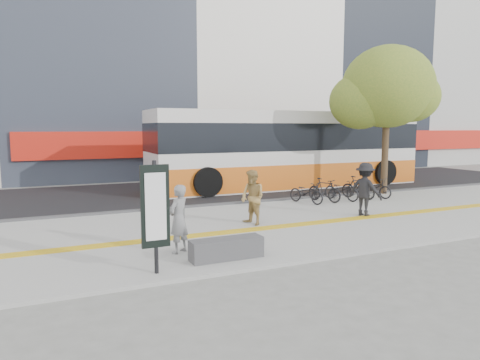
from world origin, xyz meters
name	(u,v)px	position (x,y,z in m)	size (l,w,h in m)	color
ground	(299,237)	(0.00, 0.00, 0.00)	(120.00, 120.00, 0.00)	slate
sidewalk	(272,224)	(0.00, 1.50, 0.04)	(40.00, 7.00, 0.08)	gray
tactile_strip	(281,226)	(0.00, 1.00, 0.09)	(40.00, 0.45, 0.01)	gold
street	(193,191)	(0.00, 9.00, 0.03)	(40.00, 8.00, 0.06)	black
curb	(227,205)	(0.00, 5.00, 0.07)	(40.00, 0.25, 0.14)	#3B3B3E
bench	(227,249)	(-2.60, -1.20, 0.30)	(1.60, 0.45, 0.45)	#3B3B3E
signboard	(155,208)	(-4.20, -1.51, 1.37)	(0.55, 0.10, 2.20)	black
street_tree	(385,89)	(7.18, 4.82, 4.51)	(4.40, 3.80, 6.31)	#372619
bus	(289,152)	(4.72, 8.50, 1.75)	(13.49, 3.20, 3.59)	silver
bicycle_row	(341,190)	(4.43, 4.00, 0.50)	(4.24, 1.63, 0.90)	black
seated_woman	(179,219)	(-3.40, -0.33, 0.86)	(0.57, 0.37, 1.55)	black
pedestrian_tan	(253,197)	(-0.62, 1.58, 0.88)	(0.78, 0.61, 1.60)	#A08149
pedestrian_dark	(365,189)	(3.24, 1.27, 0.93)	(1.10, 0.63, 1.71)	black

